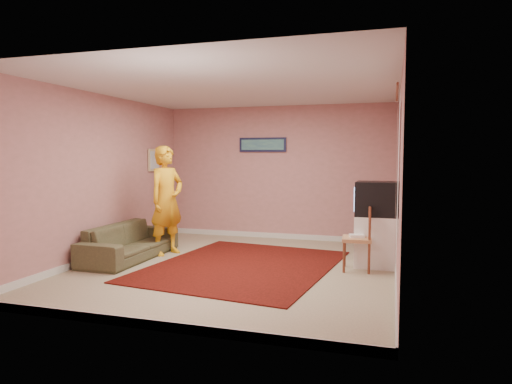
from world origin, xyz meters
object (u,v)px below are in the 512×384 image
(crt_tv, at_px, (376,199))
(chair_b, at_px, (357,231))
(sofa, at_px, (130,241))
(person, at_px, (167,200))
(chair_a, at_px, (373,215))
(tv_cabinet, at_px, (376,241))

(crt_tv, bearing_deg, chair_b, -124.43)
(crt_tv, distance_m, sofa, 3.86)
(person, bearing_deg, crt_tv, -66.04)
(crt_tv, xyz_separation_m, chair_a, (-0.10, 1.51, -0.43))
(chair_a, bearing_deg, chair_b, -91.64)
(chair_a, bearing_deg, sofa, -146.79)
(tv_cabinet, height_order, person, person)
(person, bearing_deg, sofa, 162.24)
(chair_b, relative_size, person, 0.28)
(tv_cabinet, relative_size, crt_tv, 1.25)
(tv_cabinet, height_order, sofa, tv_cabinet)
(sofa, xyz_separation_m, person, (0.40, 0.49, 0.62))
(chair_a, xyz_separation_m, chair_b, (-0.15, -1.85, -0.01))
(sofa, relative_size, person, 1.05)
(chair_a, bearing_deg, crt_tv, -83.49)
(crt_tv, height_order, chair_b, crt_tv)
(tv_cabinet, distance_m, chair_a, 1.53)
(crt_tv, distance_m, chair_b, 0.60)
(crt_tv, relative_size, chair_b, 1.19)
(tv_cabinet, bearing_deg, sofa, -170.57)
(crt_tv, distance_m, chair_a, 1.57)
(sofa, bearing_deg, chair_a, -59.45)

